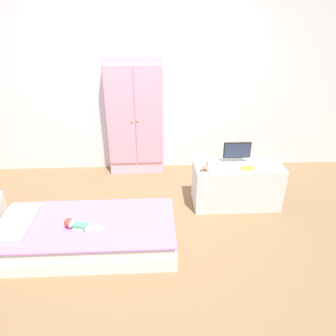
% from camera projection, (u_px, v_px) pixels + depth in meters
% --- Properties ---
extents(ground_plane, '(10.00, 10.00, 0.02)m').
position_uv_depth(ground_plane, '(144.00, 228.00, 3.37)').
color(ground_plane, brown).
extents(back_wall, '(6.40, 0.05, 2.70)m').
position_uv_depth(back_wall, '(143.00, 78.00, 4.16)').
color(back_wall, silver).
rests_on(back_wall, ground_plane).
extents(bed, '(1.76, 0.84, 0.27)m').
position_uv_depth(bed, '(88.00, 234.00, 3.06)').
color(bed, white).
rests_on(bed, ground_plane).
extents(pillow, '(0.32, 0.60, 0.06)m').
position_uv_depth(pillow, '(16.00, 223.00, 2.95)').
color(pillow, silver).
rests_on(pillow, bed).
extents(doll, '(0.39, 0.18, 0.10)m').
position_uv_depth(doll, '(76.00, 225.00, 2.91)').
color(doll, '#4CA375').
rests_on(doll, bed).
extents(wardrobe, '(0.78, 0.28, 1.67)m').
position_uv_depth(wardrobe, '(135.00, 118.00, 4.23)').
color(wardrobe, '#EFADCC').
rests_on(wardrobe, ground_plane).
extents(tv_stand, '(1.04, 0.46, 0.54)m').
position_uv_depth(tv_stand, '(236.00, 185.00, 3.68)').
color(tv_stand, silver).
rests_on(tv_stand, ground_plane).
extents(tv_monitor, '(0.32, 0.10, 0.25)m').
position_uv_depth(tv_monitor, '(237.00, 151.00, 3.56)').
color(tv_monitor, '#99999E').
rests_on(tv_monitor, tv_stand).
extents(rocking_horse_toy, '(0.11, 0.04, 0.13)m').
position_uv_depth(rocking_horse_toy, '(205.00, 166.00, 3.39)').
color(rocking_horse_toy, '#8E6642').
rests_on(rocking_horse_toy, tv_stand).
extents(book_orange, '(0.15, 0.11, 0.01)m').
position_uv_depth(book_orange, '(248.00, 168.00, 3.47)').
color(book_orange, orange).
rests_on(book_orange, tv_stand).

